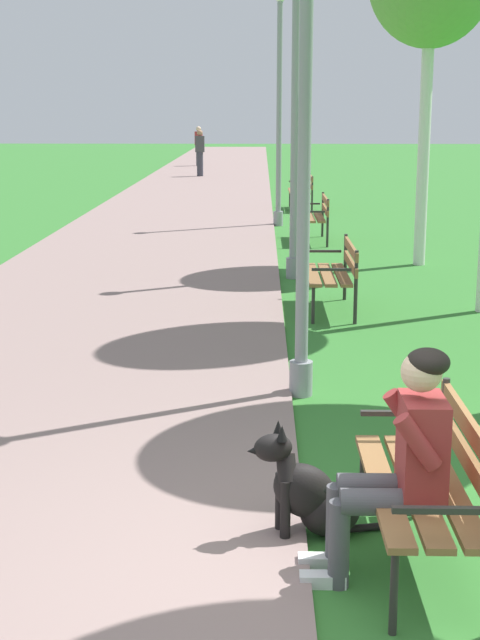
# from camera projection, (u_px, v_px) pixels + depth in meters

# --- Properties ---
(ground_plane) EXTENTS (120.00, 120.00, 0.00)m
(ground_plane) POSITION_uv_depth(u_px,v_px,m) (356.00, 597.00, 4.72)
(ground_plane) COLOR #33752D
(paved_path) EXTENTS (4.30, 60.00, 0.04)m
(paved_path) POSITION_uv_depth(u_px,v_px,m) (199.00, 189.00, 28.16)
(paved_path) COLOR gray
(paved_path) RESTS_ON ground
(park_bench_near) EXTENTS (0.55, 1.50, 0.85)m
(park_bench_near) POSITION_uv_depth(u_px,v_px,m) (434.00, 476.00, 4.94)
(park_bench_near) COLOR olive
(park_bench_near) RESTS_ON ground
(park_bench_mid) EXTENTS (0.55, 1.50, 0.85)m
(park_bench_mid) POSITION_uv_depth(u_px,v_px,m) (335.00, 270.00, 11.24)
(park_bench_mid) COLOR olive
(park_bench_mid) RESTS_ON ground
(park_bench_far) EXTENTS (0.55, 1.50, 0.85)m
(park_bench_far) POSITION_uv_depth(u_px,v_px,m) (315.00, 214.00, 17.08)
(park_bench_far) COLOR olive
(park_bench_far) RESTS_ON ground
(park_bench_furthest) EXTENTS (0.55, 1.50, 0.85)m
(park_bench_furthest) POSITION_uv_depth(u_px,v_px,m) (303.00, 188.00, 22.44)
(park_bench_furthest) COLOR olive
(park_bench_furthest) RESTS_ON ground
(person_seated_on_near_bench) EXTENTS (0.74, 0.49, 1.25)m
(person_seated_on_near_bench) POSITION_uv_depth(u_px,v_px,m) (400.00, 456.00, 4.77)
(person_seated_on_near_bench) COLOR #4C4C51
(person_seated_on_near_bench) RESTS_ON ground
(dog_black) EXTENTS (0.82, 0.37, 0.71)m
(dog_black) POSITION_uv_depth(u_px,v_px,m) (313.00, 495.00, 5.33)
(dog_black) COLOR black
(dog_black) RESTS_ON ground
(lamp_post_near) EXTENTS (0.24, 0.24, 4.15)m
(lamp_post_near) POSITION_uv_depth(u_px,v_px,m) (304.00, 142.00, 7.56)
(lamp_post_near) COLOR gray
(lamp_post_near) RESTS_ON ground
(lamp_post_mid) EXTENTS (0.24, 0.24, 4.33)m
(lamp_post_mid) POSITION_uv_depth(u_px,v_px,m) (295.00, 121.00, 13.02)
(lamp_post_mid) COLOR gray
(lamp_post_mid) RESTS_ON ground
(lamp_post_far) EXTENTS (0.24, 0.24, 4.77)m
(lamp_post_far) POSITION_uv_depth(u_px,v_px,m) (279.00, 105.00, 18.97)
(lamp_post_far) COLOR gray
(lamp_post_far) RESTS_ON ground
(pedestrian_distant) EXTENTS (0.32, 0.22, 1.65)m
(pedestrian_distant) POSITION_uv_depth(u_px,v_px,m) (200.00, 153.00, 32.82)
(pedestrian_distant) COLOR #383842
(pedestrian_distant) RESTS_ON ground
(pedestrian_further_distant) EXTENTS (0.32, 0.22, 1.65)m
(pedestrian_further_distant) POSITION_uv_depth(u_px,v_px,m) (199.00, 146.00, 38.75)
(pedestrian_further_distant) COLOR #383842
(pedestrian_further_distant) RESTS_ON ground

